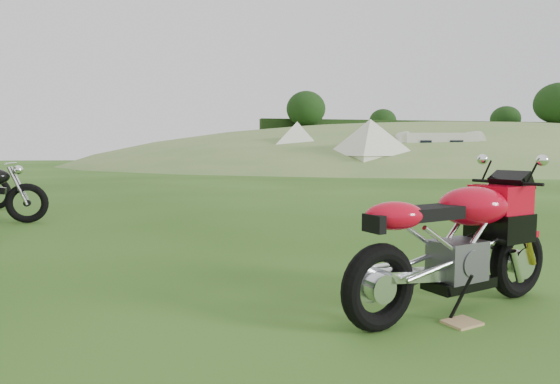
{
  "coord_description": "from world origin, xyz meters",
  "views": [
    {
      "loc": [
        -0.89,
        -4.83,
        1.2
      ],
      "look_at": [
        0.14,
        0.4,
        0.73
      ],
      "focal_mm": 30.0,
      "sensor_mm": 36.0,
      "label": 1
    }
  ],
  "objects": [
    {
      "name": "ground",
      "position": [
        0.0,
        0.0,
        0.0
      ],
      "size": [
        120.0,
        120.0,
        0.0
      ],
      "primitive_type": "plane",
      "color": "#24470F",
      "rests_on": "ground"
    },
    {
      "name": "hillside",
      "position": [
        24.0,
        40.0,
        0.0
      ],
      "size": [
        80.0,
        64.0,
        8.0
      ],
      "primitive_type": "ellipsoid",
      "color": "#5F8141",
      "rests_on": "ground"
    },
    {
      "name": "hedgerow",
      "position": [
        24.0,
        40.0,
        0.0
      ],
      "size": [
        36.0,
        1.2,
        8.6
      ],
      "primitive_type": null,
      "color": "black",
      "rests_on": "ground"
    },
    {
      "name": "sport_motorcycle",
      "position": [
        1.04,
        -1.74,
        0.59
      ],
      "size": [
        2.02,
        1.08,
        1.18
      ],
      "primitive_type": null,
      "rotation": [
        0.0,
        0.0,
        0.32
      ],
      "color": "red",
      "rests_on": "ground"
    },
    {
      "name": "plywood_board",
      "position": [
        0.96,
        -1.98,
        0.01
      ],
      "size": [
        0.28,
        0.25,
        0.02
      ],
      "primitive_type": "cube",
      "rotation": [
        0.0,
        0.0,
        0.3
      ],
      "color": "#A67A57",
      "rests_on": "ground"
    },
    {
      "name": "tent_mid",
      "position": [
        5.65,
        23.0,
        1.42
      ],
      "size": [
        4.02,
        4.02,
        2.84
      ],
      "primitive_type": null,
      "rotation": [
        0.0,
        0.0,
        -0.27
      ],
      "color": "white",
      "rests_on": "ground"
    },
    {
      "name": "tent_right",
      "position": [
        8.45,
        18.32,
        1.38
      ],
      "size": [
        3.95,
        3.95,
        2.77
      ],
      "primitive_type": null,
      "rotation": [
        0.0,
        0.0,
        0.28
      ],
      "color": "silver",
      "rests_on": "ground"
    },
    {
      "name": "caravan",
      "position": [
        12.9,
        19.35,
        1.12
      ],
      "size": [
        5.15,
        3.24,
        2.24
      ],
      "primitive_type": null,
      "rotation": [
        0.0,
        0.0,
        -0.25
      ],
      "color": "silver",
      "rests_on": "ground"
    }
  ]
}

